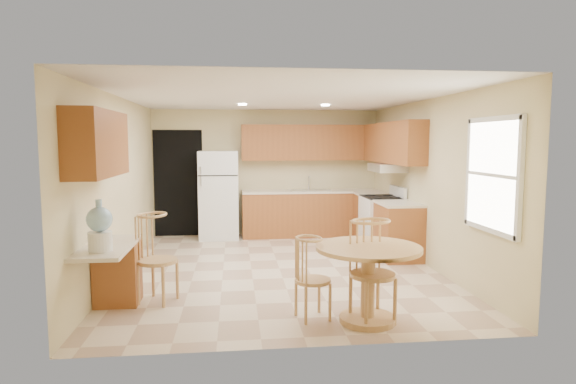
{
  "coord_description": "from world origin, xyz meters",
  "views": [
    {
      "loc": [
        -0.65,
        -6.92,
        1.87
      ],
      "look_at": [
        0.16,
        0.3,
        1.11
      ],
      "focal_mm": 30.0,
      "sensor_mm": 36.0,
      "label": 1
    }
  ],
  "objects": [
    {
      "name": "wall_back",
      "position": [
        0.0,
        2.75,
        1.25
      ],
      "size": [
        4.5,
        0.02,
        2.5
      ],
      "primitive_type": "cube",
      "color": "beige",
      "rests_on": "floor"
    },
    {
      "name": "wall_left",
      "position": [
        -2.25,
        0.0,
        1.25
      ],
      "size": [
        0.02,
        5.5,
        2.5
      ],
      "primitive_type": "cube",
      "color": "beige",
      "rests_on": "floor"
    },
    {
      "name": "range_hood",
      "position": [
        2.0,
        1.18,
        1.42
      ],
      "size": [
        0.5,
        0.76,
        0.14
      ],
      "primitive_type": "cube",
      "color": "silver",
      "rests_on": "upper_cab_right"
    },
    {
      "name": "window",
      "position": [
        2.23,
        -1.85,
        1.5
      ],
      "size": [
        0.06,
        1.12,
        1.3
      ],
      "color": "white",
      "rests_on": "wall_right"
    },
    {
      "name": "chair_desk",
      "position": [
        -1.55,
        -1.4,
        0.63
      ],
      "size": [
        0.45,
        0.59,
        1.03
      ],
      "rotation": [
        0.0,
        0.0,
        -1.95
      ],
      "color": "tan",
      "rests_on": "floor"
    },
    {
      "name": "desk_top",
      "position": [
        -2.0,
        -1.7,
        0.75
      ],
      "size": [
        0.5,
        1.2,
        0.04
      ],
      "primitive_type": "cube",
      "color": "beige",
      "rests_on": "desk_pedestal"
    },
    {
      "name": "ceiling",
      "position": [
        0.0,
        0.0,
        2.5
      ],
      "size": [
        4.5,
        5.5,
        0.02
      ],
      "primitive_type": "cube",
      "color": "white",
      "rests_on": "wall_back"
    },
    {
      "name": "upper_cab_back",
      "position": [
        0.88,
        2.58,
        1.85
      ],
      "size": [
        2.75,
        0.33,
        0.7
      ],
      "primitive_type": "cube",
      "color": "#9C5727",
      "rests_on": "wall_back"
    },
    {
      "name": "upper_cab_right",
      "position": [
        2.08,
        1.21,
        1.85
      ],
      "size": [
        0.33,
        2.42,
        0.7
      ],
      "primitive_type": "cube",
      "color": "#9C5727",
      "rests_on": "wall_right"
    },
    {
      "name": "upper_cab_left",
      "position": [
        -2.08,
        -1.6,
        1.85
      ],
      "size": [
        0.33,
        1.4,
        0.7
      ],
      "primitive_type": "cube",
      "color": "#9C5727",
      "rests_on": "wall_left"
    },
    {
      "name": "base_cab_right_b",
      "position": [
        1.95,
        0.4,
        0.43
      ],
      "size": [
        0.6,
        0.8,
        0.87
      ],
      "primitive_type": "cube",
      "color": "#9C5727",
      "rests_on": "floor"
    },
    {
      "name": "base_cab_right_a",
      "position": [
        1.95,
        1.85,
        0.43
      ],
      "size": [
        0.6,
        0.59,
        0.87
      ],
      "primitive_type": "cube",
      "color": "#9C5727",
      "rests_on": "floor"
    },
    {
      "name": "desk_pedestal",
      "position": [
        -2.0,
        -1.32,
        0.36
      ],
      "size": [
        0.48,
        0.42,
        0.72
      ],
      "primitive_type": "cube",
      "color": "#9C5727",
      "rests_on": "floor"
    },
    {
      "name": "base_cab_back",
      "position": [
        0.88,
        2.45,
        0.43
      ],
      "size": [
        2.75,
        0.6,
        0.87
      ],
      "primitive_type": "cube",
      "color": "#9C5727",
      "rests_on": "floor"
    },
    {
      "name": "doorway",
      "position": [
        -1.75,
        2.73,
        1.05
      ],
      "size": [
        0.9,
        0.02,
        2.1
      ],
      "primitive_type": "cube",
      "color": "black",
      "rests_on": "floor"
    },
    {
      "name": "counter_back",
      "position": [
        0.88,
        2.45,
        0.89
      ],
      "size": [
        2.75,
        0.63,
        0.04
      ],
      "primitive_type": "cube",
      "color": "beige",
      "rests_on": "base_cab_back"
    },
    {
      "name": "dining_table",
      "position": [
        0.71,
        -2.2,
        0.53
      ],
      "size": [
        1.09,
        1.09,
        0.8
      ],
      "rotation": [
        0.0,
        0.0,
        -0.01
      ],
      "color": "tan",
      "rests_on": "floor"
    },
    {
      "name": "counter_right_b",
      "position": [
        1.95,
        0.4,
        0.89
      ],
      "size": [
        0.63,
        0.8,
        0.04
      ],
      "primitive_type": "cube",
      "color": "beige",
      "rests_on": "base_cab_right_b"
    },
    {
      "name": "refrigerator",
      "position": [
        -0.95,
        2.4,
        0.85
      ],
      "size": [
        0.75,
        0.73,
        1.69
      ],
      "color": "white",
      "rests_on": "floor"
    },
    {
      "name": "wall_right",
      "position": [
        2.25,
        0.0,
        1.25
      ],
      "size": [
        0.02,
        5.5,
        2.5
      ],
      "primitive_type": "cube",
      "color": "beige",
      "rests_on": "floor"
    },
    {
      "name": "sink",
      "position": [
        0.85,
        2.45,
        0.91
      ],
      "size": [
        0.78,
        0.44,
        0.01
      ],
      "primitive_type": "cube",
      "color": "silver",
      "rests_on": "counter_back"
    },
    {
      "name": "wall_front",
      "position": [
        0.0,
        -2.75,
        1.25
      ],
      "size": [
        4.5,
        0.02,
        2.5
      ],
      "primitive_type": "cube",
      "color": "beige",
      "rests_on": "floor"
    },
    {
      "name": "counter_right_a",
      "position": [
        1.95,
        1.85,
        0.89
      ],
      "size": [
        0.63,
        0.59,
        0.04
      ],
      "primitive_type": "cube",
      "color": "beige",
      "rests_on": "base_cab_right_a"
    },
    {
      "name": "chair_table_b",
      "position": [
        0.76,
        -2.3,
        0.64
      ],
      "size": [
        0.47,
        0.49,
        1.05
      ],
      "rotation": [
        0.0,
        0.0,
        3.39
      ],
      "color": "tan",
      "rests_on": "floor"
    },
    {
      "name": "can_light_a",
      "position": [
        -0.5,
        1.2,
        2.48
      ],
      "size": [
        0.14,
        0.14,
        0.02
      ],
      "primitive_type": "cylinder",
      "color": "white",
      "rests_on": "ceiling"
    },
    {
      "name": "floor",
      "position": [
        0.0,
        0.0,
        0.0
      ],
      "size": [
        5.5,
        5.5,
        0.0
      ],
      "primitive_type": "plane",
      "color": "beige",
      "rests_on": "ground"
    },
    {
      "name": "water_crock",
      "position": [
        -2.0,
        -1.98,
        1.01
      ],
      "size": [
        0.25,
        0.25,
        0.53
      ],
      "color": "white",
      "rests_on": "desk_top"
    },
    {
      "name": "stove",
      "position": [
        1.92,
        1.18,
        0.47
      ],
      "size": [
        0.65,
        0.76,
        1.09
      ],
      "color": "white",
      "rests_on": "floor"
    },
    {
      "name": "can_light_b",
      "position": [
        0.9,
        1.2,
        2.48
      ],
      "size": [
        0.14,
        0.14,
        0.02
      ],
      "primitive_type": "cylinder",
      "color": "white",
      "rests_on": "ceiling"
    },
    {
      "name": "chair_table_a",
      "position": [
        0.16,
        -2.12,
        0.53
      ],
      "size": [
        0.38,
        0.5,
        0.87
      ],
      "rotation": [
        0.0,
        0.0,
        -1.32
      ],
      "color": "tan",
      "rests_on": "floor"
    }
  ]
}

